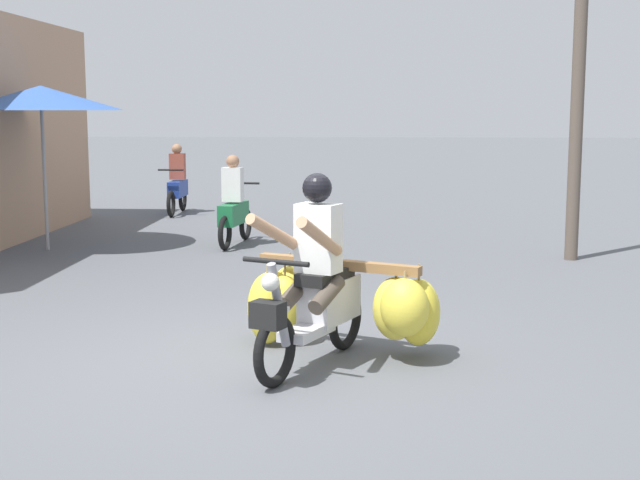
# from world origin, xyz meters

# --- Properties ---
(ground_plane) EXTENTS (120.00, 120.00, 0.00)m
(ground_plane) POSITION_xyz_m (0.00, 0.00, 0.00)
(ground_plane) COLOR #56595E
(motorbike_main_loaded) EXTENTS (1.79, 1.98, 1.58)m
(motorbike_main_loaded) POSITION_xyz_m (0.71, 0.27, 0.49)
(motorbike_main_loaded) COLOR black
(motorbike_main_loaded) RESTS_ON ground
(motorbike_distant_ahead_left) EXTENTS (0.50, 1.62, 1.40)m
(motorbike_distant_ahead_left) POSITION_xyz_m (-2.92, 10.49, 0.57)
(motorbike_distant_ahead_left) COLOR black
(motorbike_distant_ahead_left) RESTS_ON ground
(motorbike_distant_ahead_right) EXTENTS (0.51, 1.62, 1.40)m
(motorbike_distant_ahead_right) POSITION_xyz_m (-1.12, 6.34, 0.57)
(motorbike_distant_ahead_right) COLOR black
(motorbike_distant_ahead_right) RESTS_ON ground
(market_umbrella_near_shop) EXTENTS (2.38, 2.38, 2.43)m
(market_umbrella_near_shop) POSITION_xyz_m (-3.84, 5.74, 2.25)
(market_umbrella_near_shop) COLOR #99999E
(market_umbrella_near_shop) RESTS_ON ground
(utility_pole) EXTENTS (0.18, 0.18, 5.56)m
(utility_pole) POSITION_xyz_m (3.79, 5.35, 2.78)
(utility_pole) COLOR brown
(utility_pole) RESTS_ON ground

